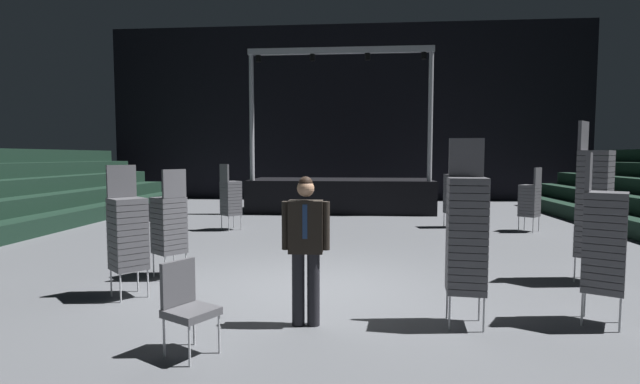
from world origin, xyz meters
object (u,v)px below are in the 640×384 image
(chair_stack_front_left, at_px, (466,233))
(equipment_road_case, at_px, (162,212))
(chair_stack_mid_left, at_px, (594,202))
(chair_stack_rear_centre, at_px, (454,193))
(loose_chair_near_man, at_px, (186,302))
(chair_stack_rear_left, at_px, (231,197))
(stage_riser, at_px, (341,193))
(chair_stack_mid_right, at_px, (128,231))
(chair_stack_front_right, at_px, (530,199))
(man_with_tie, at_px, (306,241))
(chair_stack_mid_centre, at_px, (169,223))
(chair_stack_rear_right, at_px, (604,239))

(chair_stack_front_left, bearing_deg, equipment_road_case, -43.36)
(chair_stack_mid_left, bearing_deg, chair_stack_rear_centre, -130.66)
(chair_stack_mid_left, bearing_deg, loose_chair_near_man, -20.39)
(chair_stack_rear_left, distance_m, loose_chair_near_man, 8.19)
(stage_riser, bearing_deg, chair_stack_front_left, -80.49)
(chair_stack_rear_centre, height_order, loose_chair_near_man, chair_stack_rear_centre)
(chair_stack_mid_right, bearing_deg, chair_stack_rear_left, -134.44)
(chair_stack_front_left, bearing_deg, chair_stack_front_right, -108.00)
(man_with_tie, xyz_separation_m, chair_stack_front_left, (1.88, 0.17, 0.10))
(chair_stack_mid_left, height_order, chair_stack_rear_left, chair_stack_mid_left)
(equipment_road_case, bearing_deg, chair_stack_rear_centre, -5.52)
(chair_stack_rear_centre, bearing_deg, chair_stack_front_left, 159.20)
(chair_stack_front_right, distance_m, chair_stack_mid_left, 5.25)
(chair_stack_mid_centre, relative_size, chair_stack_rear_left, 1.00)
(stage_riser, relative_size, chair_stack_rear_centre, 3.34)
(chair_stack_mid_right, height_order, loose_chair_near_man, chair_stack_mid_right)
(chair_stack_rear_right, bearing_deg, chair_stack_mid_centre, -77.27)
(chair_stack_rear_right, xyz_separation_m, equipment_road_case, (-9.13, 8.57, -0.77))
(chair_stack_mid_right, distance_m, chair_stack_rear_left, 6.17)
(chair_stack_rear_right, height_order, chair_stack_rear_centre, chair_stack_rear_right)
(chair_stack_front_right, height_order, chair_stack_mid_centre, chair_stack_mid_centre)
(man_with_tie, bearing_deg, stage_riser, -91.35)
(chair_stack_mid_centre, relative_size, loose_chair_near_man, 1.90)
(chair_stack_mid_left, distance_m, loose_chair_near_man, 6.35)
(chair_stack_rear_right, relative_size, chair_stack_rear_centre, 1.04)
(chair_stack_rear_left, bearing_deg, chair_stack_mid_left, 9.77)
(chair_stack_mid_left, bearing_deg, stage_riser, -116.31)
(stage_riser, relative_size, equipment_road_case, 7.30)
(chair_stack_rear_right, height_order, loose_chair_near_man, chair_stack_rear_right)
(man_with_tie, xyz_separation_m, chair_stack_front_right, (5.14, 7.49, -0.15))
(chair_stack_front_left, height_order, chair_stack_mid_centre, chair_stack_front_left)
(chair_stack_rear_left, height_order, loose_chair_near_man, chair_stack_rear_left)
(chair_stack_rear_centre, bearing_deg, chair_stack_rear_right, 170.98)
(man_with_tie, bearing_deg, chair_stack_rear_left, -69.59)
(stage_riser, relative_size, chair_stack_front_left, 2.96)
(chair_stack_front_right, height_order, loose_chair_near_man, chair_stack_front_right)
(chair_stack_front_right, distance_m, chair_stack_rear_centre, 1.97)
(loose_chair_near_man, bearing_deg, chair_stack_mid_right, -110.12)
(stage_riser, xyz_separation_m, chair_stack_rear_left, (-2.80, -4.76, 0.23))
(chair_stack_rear_left, bearing_deg, chair_stack_rear_right, -3.28)
(chair_stack_rear_centre, bearing_deg, loose_chair_near_man, 143.13)
(stage_riser, bearing_deg, man_with_tie, -89.64)
(chair_stack_mid_right, bearing_deg, chair_stack_front_left, 123.99)
(chair_stack_front_right, bearing_deg, chair_stack_rear_right, -151.98)
(stage_riser, height_order, loose_chair_near_man, stage_riser)
(stage_riser, height_order, chair_stack_mid_left, stage_riser)
(chair_stack_front_right, bearing_deg, loose_chair_near_man, -175.80)
(chair_stack_front_right, xyz_separation_m, chair_stack_mid_right, (-7.79, -6.57, 0.08))
(man_with_tie, relative_size, loose_chair_near_man, 1.87)
(chair_stack_rear_right, bearing_deg, chair_stack_rear_centre, -149.60)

